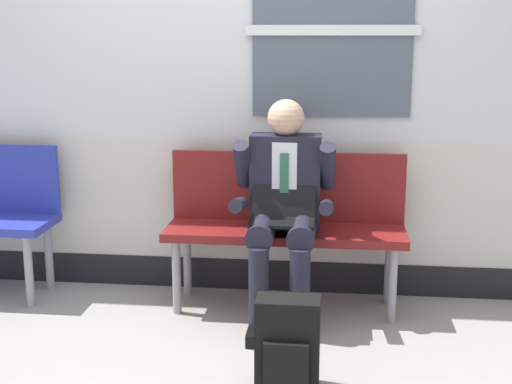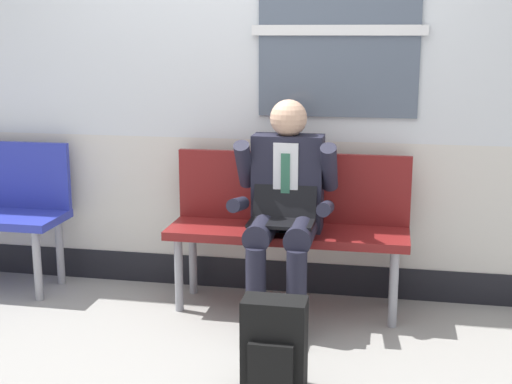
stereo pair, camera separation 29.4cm
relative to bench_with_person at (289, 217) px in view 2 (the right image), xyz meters
The scene contains 5 objects.
ground_plane 0.73m from the bench_with_person, 126.70° to the right, with size 18.00×18.00×0.00m, color gray.
station_wall 1.11m from the bench_with_person, 136.49° to the left, with size 6.22×0.17×3.18m.
bench_with_person is the anchor object (origin of this frame).
person_seated 0.23m from the bench_with_person, 90.00° to the right, with size 0.57×0.70×1.24m.
backpack 1.10m from the bench_with_person, 85.31° to the right, with size 0.29×0.20×0.43m.
Camera 2 is at (0.87, -3.60, 1.60)m, focal length 49.67 mm.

